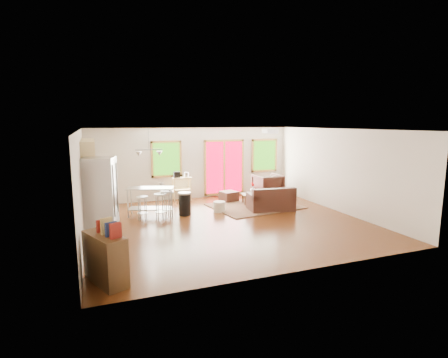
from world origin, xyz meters
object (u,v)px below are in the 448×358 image
object	(u,v)px
coffee_table	(255,195)
kitchen_cart	(181,180)
loveseat	(271,201)
ottoman	(229,196)
island	(150,196)
rug	(255,206)
refrigerator	(100,196)
armchair	(267,185)

from	to	relation	value
coffee_table	kitchen_cart	xyz separation A→B (m)	(-2.23, 1.50, 0.42)
loveseat	ottoman	distance (m)	1.87
coffee_table	island	bearing A→B (deg)	-175.53
rug	ottoman	xyz separation A→B (m)	(-0.54, 1.05, 0.17)
loveseat	ottoman	bearing A→B (deg)	122.24
loveseat	refrigerator	world-z (taller)	refrigerator
refrigerator	coffee_table	bearing A→B (deg)	30.66
armchair	ottoman	size ratio (longest dim) A/B	1.78
refrigerator	island	distance (m)	1.95
rug	coffee_table	xyz separation A→B (m)	(0.15, 0.35, 0.29)
ottoman	kitchen_cart	world-z (taller)	kitchen_cart
loveseat	armchair	xyz separation A→B (m)	(0.81, 1.80, 0.18)
ottoman	refrigerator	size ratio (longest dim) A/B	0.28
rug	coffee_table	bearing A→B (deg)	66.72
rug	loveseat	distance (m)	0.75
armchair	kitchen_cart	bearing A→B (deg)	-15.22
rug	kitchen_cart	size ratio (longest dim) A/B	2.64
island	ottoman	bearing A→B (deg)	18.65
ottoman	coffee_table	bearing A→B (deg)	-45.79
ottoman	island	bearing A→B (deg)	-161.35
ottoman	island	size ratio (longest dim) A/B	0.37
armchair	island	size ratio (longest dim) A/B	0.65
island	kitchen_cart	xyz separation A→B (m)	(1.39, 1.78, 0.12)
rug	ottoman	distance (m)	1.19
armchair	refrigerator	bearing A→B (deg)	18.80
island	kitchen_cart	distance (m)	2.26
armchair	island	bearing A→B (deg)	10.67
loveseat	refrigerator	xyz separation A→B (m)	(-5.15, -0.57, 0.67)
loveseat	ottoman	xyz separation A→B (m)	(-0.79, 1.69, -0.12)
rug	kitchen_cart	distance (m)	2.87
loveseat	coffee_table	xyz separation A→B (m)	(-0.11, 0.99, 0.00)
kitchen_cart	island	bearing A→B (deg)	-127.88
refrigerator	island	world-z (taller)	refrigerator
rug	armchair	world-z (taller)	armchair
coffee_table	refrigerator	distance (m)	5.32
loveseat	ottoman	size ratio (longest dim) A/B	2.81
armchair	kitchen_cart	world-z (taller)	kitchen_cart
loveseat	kitchen_cart	size ratio (longest dim) A/B	1.44
kitchen_cart	ottoman	bearing A→B (deg)	-27.25
armchair	kitchen_cart	xyz separation A→B (m)	(-3.14, 0.69, 0.24)
coffee_table	armchair	size ratio (longest dim) A/B	1.02
coffee_table	ottoman	bearing A→B (deg)	134.21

